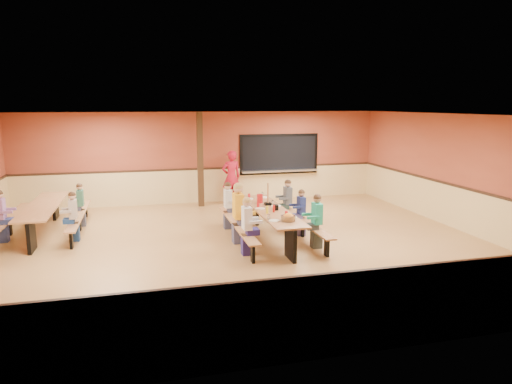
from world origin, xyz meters
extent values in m
plane|color=olive|center=(0.00, 0.00, 0.00)|extent=(12.00, 12.00, 0.00)
cube|color=brown|center=(0.00, 5.00, 1.50)|extent=(12.00, 0.04, 3.00)
cube|color=brown|center=(0.00, -5.00, 1.50)|extent=(12.00, 0.04, 3.00)
cube|color=brown|center=(6.00, 0.00, 1.50)|extent=(0.04, 10.00, 3.00)
cube|color=white|center=(0.00, 0.00, 3.00)|extent=(12.00, 10.00, 0.04)
cube|color=black|center=(2.60, 4.97, 1.55)|extent=(2.60, 0.06, 1.20)
cube|color=silver|center=(2.60, 4.88, 0.98)|extent=(2.70, 0.28, 0.06)
cube|color=#311F10|center=(-0.20, 4.40, 1.50)|extent=(0.18, 0.18, 3.00)
cube|color=#A0683F|center=(0.96, 0.33, 0.72)|extent=(0.75, 3.60, 0.04)
cube|color=black|center=(0.96, -1.22, 0.35)|extent=(0.08, 0.60, 0.70)
cube|color=black|center=(0.96, 1.88, 0.35)|extent=(0.08, 0.60, 0.70)
cube|color=#A0683F|center=(0.14, 0.33, 0.43)|extent=(0.26, 3.60, 0.04)
cube|color=black|center=(0.14, 0.33, 0.21)|extent=(0.06, 0.18, 0.41)
cube|color=#A0683F|center=(1.79, 0.33, 0.43)|extent=(0.26, 3.60, 0.04)
cube|color=black|center=(1.79, 0.33, 0.21)|extent=(0.06, 0.18, 0.41)
cube|color=#A0683F|center=(-4.48, 2.25, 0.72)|extent=(0.75, 3.60, 0.04)
cube|color=black|center=(-4.48, 0.70, 0.35)|extent=(0.08, 0.60, 0.70)
cube|color=black|center=(-4.48, 3.80, 0.35)|extent=(0.08, 0.60, 0.70)
cube|color=#A0683F|center=(-5.30, 2.25, 0.43)|extent=(0.26, 3.60, 0.04)
cube|color=black|center=(-5.30, 2.25, 0.21)|extent=(0.06, 0.18, 0.41)
cube|color=#A0683F|center=(-3.65, 2.25, 0.43)|extent=(0.26, 3.60, 0.04)
cube|color=black|center=(-3.65, 2.25, 0.21)|extent=(0.06, 0.18, 0.41)
imported|color=#AC1329|center=(0.83, 4.55, 0.88)|extent=(0.70, 0.52, 1.76)
cylinder|color=red|center=(0.90, 1.12, 0.85)|extent=(0.16, 0.16, 0.22)
cube|color=black|center=(1.06, 0.23, 0.80)|extent=(0.10, 0.14, 0.13)
cylinder|color=yellow|center=(0.77, -0.05, 0.82)|extent=(0.06, 0.06, 0.17)
cylinder|color=#B2140F|center=(0.95, 0.02, 0.82)|extent=(0.06, 0.06, 0.17)
cube|color=black|center=(1.03, 0.81, 0.77)|extent=(0.16, 0.16, 0.06)
cube|color=#A0683F|center=(1.03, 0.81, 1.05)|extent=(0.02, 0.09, 0.50)
camera|label=1|loc=(-2.03, -10.01, 3.25)|focal=32.00mm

